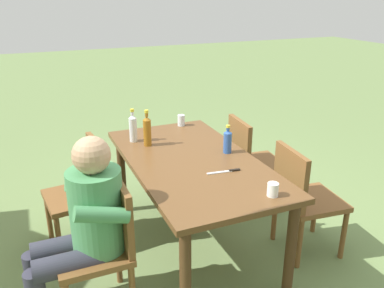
# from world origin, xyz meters

# --- Properties ---
(ground_plane) EXTENTS (24.00, 24.00, 0.00)m
(ground_plane) POSITION_xyz_m (0.00, 0.00, 0.00)
(ground_plane) COLOR #6B844C
(dining_table) EXTENTS (1.70, 0.90, 0.76)m
(dining_table) POSITION_xyz_m (0.00, 0.00, 0.67)
(dining_table) COLOR brown
(dining_table) RESTS_ON ground_plane
(chair_far_left) EXTENTS (0.44, 0.44, 0.87)m
(chair_far_left) POSITION_xyz_m (-0.38, 0.75, 0.49)
(chair_far_left) COLOR brown
(chair_far_left) RESTS_ON ground_plane
(chair_far_right) EXTENTS (0.49, 0.49, 0.87)m
(chair_far_right) POSITION_xyz_m (0.39, 0.75, 0.49)
(chair_far_right) COLOR brown
(chair_far_right) RESTS_ON ground_plane
(chair_near_right) EXTENTS (0.48, 0.48, 0.87)m
(chair_near_right) POSITION_xyz_m (0.39, -0.75, 0.49)
(chair_near_right) COLOR brown
(chair_near_right) RESTS_ON ground_plane
(chair_near_left) EXTENTS (0.48, 0.48, 0.87)m
(chair_near_left) POSITION_xyz_m (-0.37, -0.75, 0.49)
(chair_near_left) COLOR brown
(chair_near_left) RESTS_ON ground_plane
(person_in_white_shirt) EXTENTS (0.47, 0.61, 1.18)m
(person_in_white_shirt) POSITION_xyz_m (-0.38, 0.86, 0.66)
(person_in_white_shirt) COLOR #4C935B
(person_in_white_shirt) RESTS_ON ground_plane
(bottle_clear) EXTENTS (0.06, 0.06, 0.28)m
(bottle_clear) POSITION_xyz_m (0.54, 0.30, 0.88)
(bottle_clear) COLOR white
(bottle_clear) RESTS_ON dining_table
(bottle_blue) EXTENTS (0.06, 0.06, 0.22)m
(bottle_blue) POSITION_xyz_m (0.01, -0.30, 0.86)
(bottle_blue) COLOR #2D56A3
(bottle_blue) RESTS_ON dining_table
(bottle_amber) EXTENTS (0.06, 0.06, 0.30)m
(bottle_amber) POSITION_xyz_m (0.40, 0.22, 0.89)
(bottle_amber) COLOR #996019
(bottle_amber) RESTS_ON dining_table
(cup_white) EXTENTS (0.07, 0.07, 0.09)m
(cup_white) POSITION_xyz_m (-0.71, -0.23, 0.81)
(cup_white) COLOR white
(cup_white) RESTS_ON dining_table
(cup_glass) EXTENTS (0.07, 0.07, 0.10)m
(cup_glass) POSITION_xyz_m (0.76, -0.22, 0.81)
(cup_glass) COLOR silver
(cup_glass) RESTS_ON dining_table
(table_knife) EXTENTS (0.05, 0.24, 0.01)m
(table_knife) POSITION_xyz_m (-0.30, -0.13, 0.77)
(table_knife) COLOR silver
(table_knife) RESTS_ON dining_table
(backpack_by_near_side) EXTENTS (0.33, 0.26, 0.42)m
(backpack_by_near_side) POSITION_xyz_m (1.26, -0.37, 0.20)
(backpack_by_near_side) COLOR #2D4784
(backpack_by_near_side) RESTS_ON ground_plane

